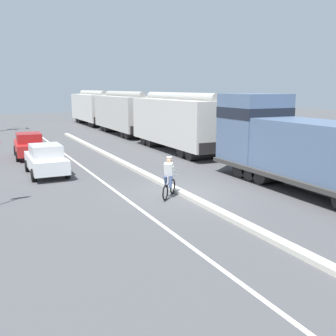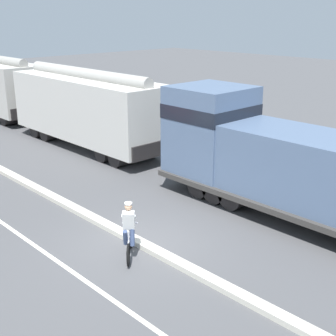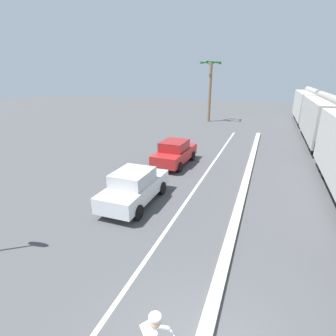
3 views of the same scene
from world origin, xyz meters
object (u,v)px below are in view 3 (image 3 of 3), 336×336
(palm_tree_near, at_px, (210,78))
(parked_car_white, at_px, (134,187))
(hopper_car_trailing, at_px, (309,106))
(parked_car_red, at_px, (175,153))
(hopper_car_middle, at_px, (326,120))

(palm_tree_near, bearing_deg, parked_car_white, -85.50)
(hopper_car_trailing, bearing_deg, parked_car_red, -115.13)
(hopper_car_middle, distance_m, parked_car_red, 14.05)
(hopper_car_middle, bearing_deg, parked_car_white, -122.15)
(hopper_car_trailing, relative_size, palm_tree_near, 1.43)
(palm_tree_near, bearing_deg, hopper_car_middle, -34.32)
(parked_car_white, relative_size, palm_tree_near, 0.57)
(hopper_car_trailing, bearing_deg, palm_tree_near, -163.04)
(hopper_car_trailing, xyz_separation_m, parked_car_red, (-10.02, -21.37, -1.26))
(palm_tree_near, bearing_deg, hopper_car_trailing, 16.96)
(hopper_car_middle, distance_m, parked_car_white, 18.60)
(parked_car_red, relative_size, palm_tree_near, 0.58)
(hopper_car_middle, bearing_deg, parked_car_red, -135.73)
(parked_car_white, bearing_deg, hopper_car_middle, 57.85)
(hopper_car_middle, xyz_separation_m, palm_tree_near, (-11.74, 8.02, 3.26))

